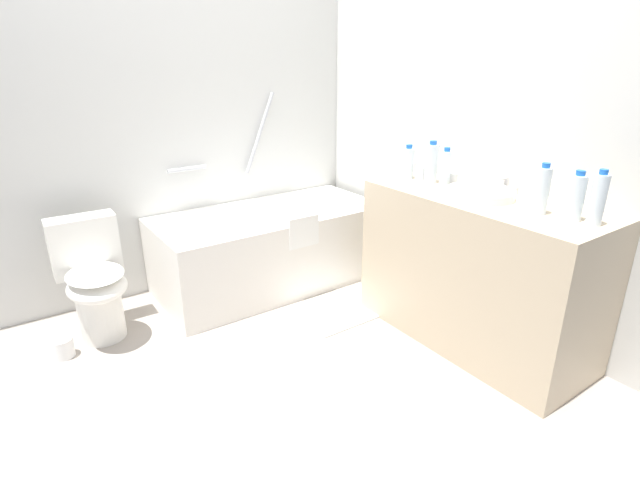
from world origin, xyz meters
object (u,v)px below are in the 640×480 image
Objects in this scene: water_bottle_1 at (576,197)px; drinking_glass_0 at (421,173)px; water_bottle_0 at (542,190)px; water_bottle_2 at (408,163)px; sink_basin at (480,193)px; drinking_glass_1 at (451,179)px; water_bottle_5 at (432,163)px; toilet_paper_roll at (63,348)px; bath_mat at (344,308)px; bathtub at (270,245)px; toilet at (94,281)px; water_bottle_4 at (445,169)px; water_bottle_3 at (598,199)px; sink_faucet at (504,185)px.

water_bottle_1 is 2.85× the size of drinking_glass_0.
water_bottle_0 reaches higher than water_bottle_2.
drinking_glass_1 reaches higher than sink_basin.
drinking_glass_0 is (0.01, 0.92, -0.07)m from water_bottle_1.
water_bottle_2 is 0.83× the size of water_bottle_5.
drinking_glass_1 is at bearing -23.54° from toilet_paper_roll.
water_bottle_0 is 2.15× the size of toilet_paper_roll.
sink_basin is 0.56× the size of bath_mat.
bathtub reaches higher than toilet.
water_bottle_4 reaches higher than toilet.
bath_mat is at bearing 108.53° from water_bottle_1.
water_bottle_3 reaches higher than bath_mat.
water_bottle_3 is (0.01, -0.09, 0.01)m from water_bottle_1.
water_bottle_4 is 2.05× the size of toilet_paper_roll.
water_bottle_5 reaches higher than sink_basin.
water_bottle_3 reaches higher than toilet.
drinking_glass_1 is at bearing 87.82° from water_bottle_3.
bathtub is at bearing 116.75° from water_bottle_4.
water_bottle_0 is 0.70m from water_bottle_5.
water_bottle_5 is at bearing -20.98° from toilet_paper_roll.
water_bottle_1 reaches higher than bath_mat.
toilet_paper_roll is (-0.23, -0.13, -0.28)m from toilet.
toilet_paper_roll is (-1.95, 0.66, -0.82)m from drinking_glass_0.
drinking_glass_1 is (0.08, 0.02, -0.07)m from water_bottle_4.
water_bottle_5 reaches higher than toilet_paper_roll.
toilet_paper_roll reaches higher than bath_mat.
toilet is 2.05m from water_bottle_4.
water_bottle_4 is (-0.20, 0.24, 0.07)m from sink_faucet.
water_bottle_5 is (-0.17, 0.37, 0.07)m from sink_faucet.
bathtub is at bearing 108.01° from water_bottle_0.
water_bottle_3 is 2.20× the size of toilet_paper_roll.
bathtub is 19.75× the size of drinking_glass_0.
water_bottle_0 reaches higher than sink_faucet.
water_bottle_2 reaches higher than drinking_glass_0.
water_bottle_2 is at bearing 92.22° from water_bottle_3.
drinking_glass_0 is at bearing 85.62° from sink_basin.
sink_basin is 2.26× the size of sink_faucet.
drinking_glass_1 reaches higher than toilet_paper_roll.
water_bottle_3 is (0.05, -0.23, 0.00)m from water_bottle_0.
bathtub is at bearing 107.80° from water_bottle_1.
water_bottle_5 is (1.72, -0.87, 0.61)m from toilet.
drinking_glass_1 is (0.07, -0.27, -0.05)m from water_bottle_2.
drinking_glass_1 is 2.31m from toilet_paper_roll.
water_bottle_4 is at bearing -105.59° from water_bottle_5.
toilet_paper_roll is (-1.91, 0.59, -0.87)m from water_bottle_2.
water_bottle_2 is (0.01, 0.85, -0.02)m from water_bottle_0.
water_bottle_3 is at bearing -105.90° from sink_faucet.
drinking_glass_0 is at bearing -55.63° from bathtub.
water_bottle_3 reaches higher than water_bottle_1.
water_bottle_4 is at bearing 92.86° from water_bottle_1.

